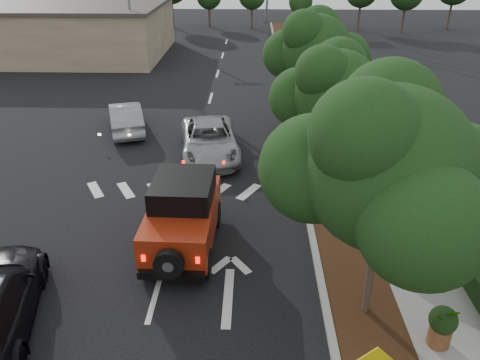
{
  "coord_description": "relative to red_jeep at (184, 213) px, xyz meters",
  "views": [
    {
      "loc": [
        2.61,
        -9.88,
        8.68
      ],
      "look_at": [
        2.24,
        3.0,
        2.06
      ],
      "focal_mm": 35.0,
      "sensor_mm": 36.0,
      "label": 1
    }
  ],
  "objects": [
    {
      "name": "curb",
      "position": [
        4.09,
        9.5,
        -1.07
      ],
      "size": [
        0.2,
        70.0,
        0.15
      ],
      "primitive_type": "cube",
      "color": "#9E9B93",
      "rests_on": "ground"
    },
    {
      "name": "ground",
      "position": [
        -0.51,
        -2.5,
        -1.15
      ],
      "size": [
        120.0,
        120.0,
        0.0
      ],
      "primitive_type": "plane",
      "color": "black",
      "rests_on": "ground"
    },
    {
      "name": "red_jeep",
      "position": [
        0.0,
        0.0,
        0.0
      ],
      "size": [
        2.09,
        4.47,
        2.26
      ],
      "rotation": [
        0.0,
        0.0,
        -0.03
      ],
      "color": "black",
      "rests_on": "ground"
    },
    {
      "name": "light_pole_b",
      "position": [
        -8.01,
        35.5,
        -1.15
      ],
      "size": [
        2.0,
        0.22,
        9.0
      ],
      "primitive_type": null,
      "color": "slate",
      "rests_on": "ground"
    },
    {
      "name": "hedge",
      "position": [
        8.39,
        9.5,
        -0.75
      ],
      "size": [
        0.8,
        70.0,
        0.8
      ],
      "primitive_type": "cube",
      "color": "black",
      "rests_on": "ground"
    },
    {
      "name": "transmission_tower",
      "position": [
        5.49,
        45.5,
        -1.15
      ],
      "size": [
        7.0,
        4.0,
        28.0
      ],
      "primitive_type": null,
      "color": "slate",
      "rests_on": "ground"
    },
    {
      "name": "light_pole_a",
      "position": [
        -7.01,
        23.5,
        -1.15
      ],
      "size": [
        2.0,
        0.22,
        9.0
      ],
      "primitive_type": null,
      "color": "slate",
      "rests_on": "ground"
    },
    {
      "name": "silver_suv_ahead",
      "position": [
        0.18,
        6.95,
        -0.41
      ],
      "size": [
        3.2,
        5.58,
        1.47
      ],
      "primitive_type": "imported",
      "rotation": [
        0.0,
        0.0,
        0.15
      ],
      "color": "#989B9F",
      "rests_on": "ground"
    },
    {
      "name": "silver_sedan_oncoming",
      "position": [
        -4.31,
        9.87,
        -0.42
      ],
      "size": [
        2.81,
        4.65,
        1.45
      ],
      "primitive_type": "imported",
      "rotation": [
        0.0,
        0.0,
        3.45
      ],
      "color": "#929599",
      "rests_on": "ground"
    },
    {
      "name": "sidewalk",
      "position": [
        6.99,
        9.5,
        -1.09
      ],
      "size": [
        2.0,
        70.0,
        0.12
      ],
      "primitive_type": "cube",
      "color": "gray",
      "rests_on": "ground"
    },
    {
      "name": "parked_suv",
      "position": [
        -9.32,
        24.33,
        -0.44
      ],
      "size": [
        4.36,
        2.38,
        1.41
      ],
      "primitive_type": "imported",
      "rotation": [
        0.0,
        0.0,
        1.75
      ],
      "color": "#9FA3A7",
      "rests_on": "ground"
    },
    {
      "name": "street_tree_mid",
      "position": [
        5.09,
        4.0,
        -1.15
      ],
      "size": [
        3.2,
        3.2,
        5.32
      ],
      "primitive_type": null,
      "color": "#133311",
      "rests_on": "ground"
    },
    {
      "name": "street_tree_near",
      "position": [
        5.09,
        -3.0,
        -1.15
      ],
      "size": [
        3.8,
        3.8,
        5.92
      ],
      "primitive_type": null,
      "color": "#133311",
      "rests_on": "ground"
    },
    {
      "name": "commercial_building",
      "position": [
        -16.51,
        27.5,
        0.85
      ],
      "size": [
        22.0,
        12.0,
        4.0
      ],
      "primitive_type": "cube",
      "color": "#817159",
      "rests_on": "ground"
    },
    {
      "name": "planting_strip",
      "position": [
        5.09,
        9.5,
        -1.09
      ],
      "size": [
        1.8,
        70.0,
        0.12
      ],
      "primitive_type": "cube",
      "color": "black",
      "rests_on": "ground"
    },
    {
      "name": "terracotta_planter",
      "position": [
        6.57,
        -4.14,
        -0.37
      ],
      "size": [
        0.66,
        0.66,
        1.15
      ],
      "rotation": [
        0.0,
        0.0,
        0.13
      ],
      "color": "brown",
      "rests_on": "ground"
    },
    {
      "name": "street_tree_far",
      "position": [
        5.09,
        10.5,
        -1.15
      ],
      "size": [
        3.4,
        3.4,
        5.62
      ],
      "primitive_type": null,
      "color": "#133311",
      "rests_on": "ground"
    }
  ]
}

